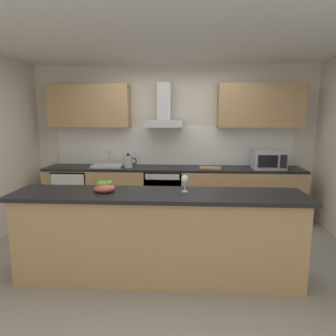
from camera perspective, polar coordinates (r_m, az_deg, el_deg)
name	(u,v)px	position (r m, az deg, el deg)	size (l,w,h in m)	color
ground	(168,257)	(3.92, -0.06, -16.55)	(5.83, 4.43, 0.02)	gray
ceiling	(168,36)	(3.64, -0.07, 23.81)	(5.83, 4.43, 0.02)	white
wall_back	(174,142)	(5.31, 1.10, 5.04)	(5.83, 0.12, 2.60)	silver
backsplash_tile	(174,146)	(5.24, 1.06, 4.22)	(4.10, 0.02, 0.66)	white
counter_back	(173,194)	(5.07, 0.89, -4.91)	(4.25, 0.60, 0.90)	tan
counter_island	(158,236)	(3.24, -1.95, -12.83)	(3.04, 0.64, 0.95)	tan
upper_cabinets	(173,106)	(5.07, 1.01, 11.73)	(4.19, 0.32, 0.70)	tan
oven	(164,193)	(5.05, -0.83, -4.85)	(0.60, 0.62, 0.80)	slate
refrigerator	(75,194)	(5.39, -17.35, -4.76)	(0.58, 0.60, 0.85)	white
microwave	(268,160)	(5.08, 18.59, 1.51)	(0.50, 0.38, 0.30)	#B7BABC
sink	(108,165)	(5.12, -11.32, 0.51)	(0.50, 0.40, 0.26)	silver
kettle	(128,161)	(4.99, -7.57, 1.27)	(0.29, 0.15, 0.24)	#B7BABC
range_hood	(164,113)	(5.03, -0.75, 10.35)	(0.62, 0.45, 0.72)	#B7BABC
wine_glass	(185,180)	(3.12, 3.21, -2.33)	(0.08, 0.08, 0.18)	silver
fruit_bowl	(105,188)	(3.21, -11.98, -3.66)	(0.22, 0.22, 0.13)	#B24C47
chopping_board	(210,168)	(4.94, 8.05, 0.07)	(0.34, 0.22, 0.02)	tan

